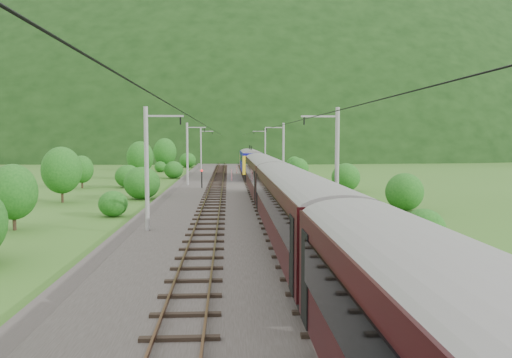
{
  "coord_description": "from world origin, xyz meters",
  "views": [
    {
      "loc": [
        -0.94,
        -32.39,
        6.24
      ],
      "look_at": [
        1.56,
        12.66,
        2.6
      ],
      "focal_mm": 35.0,
      "sensor_mm": 36.0,
      "label": 1
    }
  ],
  "objects": [
    {
      "name": "track_right",
      "position": [
        2.4,
        10.0,
        0.37
      ],
      "size": [
        2.4,
        220.0,
        0.27
      ],
      "color": "brown",
      "rests_on": "railbed"
    },
    {
      "name": "catenary_left",
      "position": [
        -6.12,
        32.0,
        4.5
      ],
      "size": [
        2.54,
        192.28,
        8.0
      ],
      "color": "gray",
      "rests_on": "railbed"
    },
    {
      "name": "signal",
      "position": [
        -4.15,
        27.89,
        1.61
      ],
      "size": [
        0.25,
        0.25,
        2.24
      ],
      "color": "black",
      "rests_on": "railbed"
    },
    {
      "name": "hazard_post_far",
      "position": [
        0.51,
        53.48,
        0.97
      ],
      "size": [
        0.14,
        0.14,
        1.34
      ],
      "primitive_type": "cylinder",
      "color": "red",
      "rests_on": "railbed"
    },
    {
      "name": "overhead_wires",
      "position": [
        0.0,
        10.0,
        7.1
      ],
      "size": [
        4.83,
        198.0,
        0.03
      ],
      "color": "black",
      "rests_on": "ground"
    },
    {
      "name": "mountain_main",
      "position": [
        0.0,
        260.0,
        0.0
      ],
      "size": [
        504.0,
        360.0,
        244.0
      ],
      "primitive_type": "ellipsoid",
      "color": "black",
      "rests_on": "ground"
    },
    {
      "name": "vegetation_left",
      "position": [
        -14.54,
        14.92,
        2.65
      ],
      "size": [
        13.49,
        143.21,
        6.72
      ],
      "color": "#174C14",
      "rests_on": "ground"
    },
    {
      "name": "mountain_ridge",
      "position": [
        -120.0,
        300.0,
        0.0
      ],
      "size": [
        336.0,
        280.0,
        132.0
      ],
      "primitive_type": "ellipsoid",
      "color": "black",
      "rests_on": "ground"
    },
    {
      "name": "railbed",
      "position": [
        0.0,
        10.0,
        0.15
      ],
      "size": [
        14.0,
        220.0,
        0.3
      ],
      "primitive_type": "cube",
      "color": "#38332D",
      "rests_on": "ground"
    },
    {
      "name": "ground",
      "position": [
        0.0,
        0.0,
        0.0
      ],
      "size": [
        600.0,
        600.0,
        0.0
      ],
      "primitive_type": "plane",
      "color": "#335A1C",
      "rests_on": "ground"
    },
    {
      "name": "vegetation_right",
      "position": [
        12.3,
        17.39,
        1.39
      ],
      "size": [
        7.86,
        104.83,
        3.03
      ],
      "color": "#174C14",
      "rests_on": "ground"
    },
    {
      "name": "catenary_right",
      "position": [
        6.12,
        32.0,
        4.5
      ],
      "size": [
        2.54,
        192.28,
        8.0
      ],
      "color": "gray",
      "rests_on": "railbed"
    },
    {
      "name": "hazard_post_near",
      "position": [
        -0.47,
        38.58,
        1.12
      ],
      "size": [
        0.18,
        0.18,
        1.64
      ],
      "primitive_type": "cylinder",
      "color": "red",
      "rests_on": "railbed"
    },
    {
      "name": "train",
      "position": [
        2.4,
        -7.71,
        3.4
      ],
      "size": [
        2.85,
        113.64,
        4.95
      ],
      "color": "black",
      "rests_on": "ground"
    },
    {
      "name": "track_left",
      "position": [
        -2.4,
        10.0,
        0.37
      ],
      "size": [
        2.4,
        220.0,
        0.27
      ],
      "color": "brown",
      "rests_on": "railbed"
    }
  ]
}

